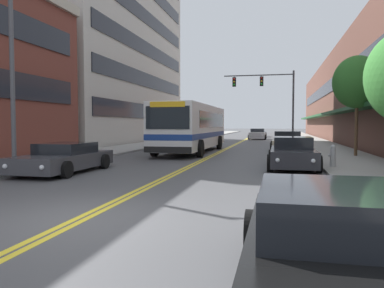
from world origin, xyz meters
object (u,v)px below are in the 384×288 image
Objects in this scene: city_bus at (193,126)px; car_dark_grey_parked_left_mid at (64,158)px; car_silver_moving_second at (257,134)px; street_tree_right_mid at (357,82)px; car_black_parked_right_foreground at (337,253)px; car_charcoal_parked_right_mid at (293,154)px; car_red_parked_left_near at (195,136)px; street_lamp_left_near at (20,46)px; car_champagne_parked_right_far at (287,143)px; car_navy_moving_lead at (259,133)px; fire_hydrant at (333,156)px; traffic_signal_mast at (270,92)px.

car_dark_grey_parked_left_mid is (-2.49, -11.51, -1.20)m from city_bus.
city_bus is 22.77m from car_silver_moving_second.
car_black_parked_right_foreground is at bearing -101.36° from street_tree_right_mid.
car_charcoal_parked_right_mid is (0.06, 12.30, 0.05)m from car_black_parked_right_foreground.
car_red_parked_left_near is at bearing 101.69° from city_bus.
city_bus reaches higher than car_charcoal_parked_right_mid.
car_black_parked_right_foreground is at bearing -86.08° from car_silver_moving_second.
car_red_parked_left_near is at bearing 88.74° from street_lamp_left_near.
car_charcoal_parked_right_mid is at bearing -90.04° from car_champagne_parked_right_far.
car_black_parked_right_foreground is at bearing -75.27° from car_red_parked_left_near.
car_black_parked_right_foreground is 52.41m from car_navy_moving_lead.
street_lamp_left_near is 12.52m from fire_hydrant.
car_red_parked_left_near is at bearing 127.09° from car_champagne_parked_right_far.
car_champagne_parked_right_far is 17.30m from street_lamp_left_near.
city_bus is 6.34m from car_champagne_parked_right_far.
car_silver_moving_second is at bearing 95.59° from car_charcoal_parked_right_mid.
city_bus is 2.54× the size of car_charcoal_parked_right_mid.
street_tree_right_mid is 7.17m from fire_hydrant.
street_lamp_left_near is 1.39× the size of street_tree_right_mid.
street_tree_right_mid reaches higher than car_charcoal_parked_right_mid.
car_red_parked_left_near is 1.07× the size of car_black_parked_right_foreground.
car_dark_grey_parked_left_mid is at bearing -162.77° from fire_hydrant.
fire_hydrant is at bearing -47.14° from city_bus.
street_lamp_left_near is at bearing -156.77° from fire_hydrant.
traffic_signal_mast reaches higher than street_tree_right_mid.
street_lamp_left_near is (-3.18, -13.03, 2.80)m from city_bus.
car_charcoal_parked_right_mid is 5.14× the size of fire_hydrant.
city_bus is at bearing 132.86° from fire_hydrant.
traffic_signal_mast is at bearing 107.98° from street_tree_right_mid.
car_red_parked_left_near reaches higher than car_champagne_parked_right_far.
car_charcoal_parked_right_mid reaches higher than car_black_parked_right_foreground.
street_lamp_left_near reaches higher than traffic_signal_mast.
car_charcoal_parked_right_mid is at bearing 27.22° from street_lamp_left_near.
car_charcoal_parked_right_mid is 40.15m from car_navy_moving_lead.
car_navy_moving_lead is 19.51m from traffic_signal_mast.
street_lamp_left_near is at bearing -91.26° from car_red_parked_left_near.
car_navy_moving_lead is 0.61× the size of street_lamp_left_near.
traffic_signal_mast is 27.09m from street_lamp_left_near.
car_red_parked_left_near is at bearing 129.32° from street_tree_right_mid.
street_tree_right_mid is at bearing 78.64° from car_black_parked_right_foreground.
car_champagne_parked_right_far reaches higher than car_dark_grey_parked_left_mid.
car_red_parked_left_near is 8.55m from traffic_signal_mast.
traffic_signal_mast is (-1.40, 21.10, 4.38)m from car_charcoal_parked_right_mid.
city_bus is 14.11m from traffic_signal_mast.
car_silver_moving_second is at bearing 59.80° from car_red_parked_left_near.
car_champagne_parked_right_far is 30.96m from car_navy_moving_lead.
traffic_signal_mast is (4.76, 12.87, 3.26)m from city_bus.
car_dark_grey_parked_left_mid is 1.15× the size of car_silver_moving_second.
fire_hydrant is (1.64, 12.18, 0.01)m from car_black_parked_right_foreground.
car_navy_moving_lead is at bearing 91.64° from car_silver_moving_second.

